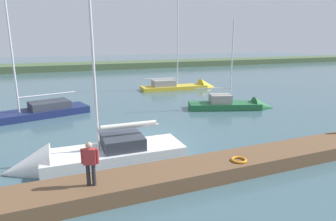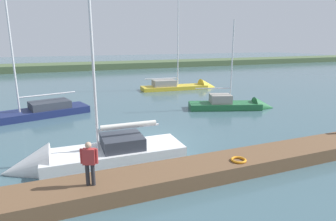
# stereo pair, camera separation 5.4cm
# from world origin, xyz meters

# --- Properties ---
(ground_plane) EXTENTS (200.00, 200.00, 0.00)m
(ground_plane) POSITION_xyz_m (0.00, 0.00, 0.00)
(ground_plane) COLOR #42606B
(far_shoreline) EXTENTS (180.00, 8.00, 2.40)m
(far_shoreline) POSITION_xyz_m (0.00, -44.95, 0.00)
(far_shoreline) COLOR #4C603D
(far_shoreline) RESTS_ON ground_plane
(dock_pier) EXTENTS (26.93, 1.85, 0.63)m
(dock_pier) POSITION_xyz_m (0.00, 5.41, 0.31)
(dock_pier) COLOR brown
(dock_pier) RESTS_ON ground_plane
(life_ring_buoy) EXTENTS (0.66, 0.66, 0.10)m
(life_ring_buoy) POSITION_xyz_m (-2.00, 5.78, 0.68)
(life_ring_buoy) COLOR orange
(life_ring_buoy) RESTS_ON dock_pier
(sailboat_near_dock) EXTENTS (9.36, 2.84, 11.90)m
(sailboat_near_dock) POSITION_xyz_m (-9.52, -15.37, 0.14)
(sailboat_near_dock) COLOR gold
(sailboat_near_dock) RESTS_ON ground_plane
(sailboat_mid_channel) EXTENTS (9.61, 4.63, 11.24)m
(sailboat_mid_channel) POSITION_xyz_m (7.88, -7.52, 0.15)
(sailboat_mid_channel) COLOR navy
(sailboat_mid_channel) RESTS_ON ground_plane
(sailboat_outer_mooring) EXTENTS (7.38, 4.09, 8.10)m
(sailboat_outer_mooring) POSITION_xyz_m (-9.17, -4.47, 0.14)
(sailboat_outer_mooring) COLOR #236638
(sailboat_outer_mooring) RESTS_ON ground_plane
(sailboat_far_right) EXTENTS (8.19, 2.36, 9.99)m
(sailboat_far_right) POSITION_xyz_m (3.94, 2.18, 0.17)
(sailboat_far_right) COLOR white
(sailboat_far_right) RESTS_ON ground_plane
(person_on_dock) EXTENTS (0.58, 0.37, 1.61)m
(person_on_dock) POSITION_xyz_m (4.05, 5.55, 1.54)
(person_on_dock) COLOR #28282D
(person_on_dock) RESTS_ON dock_pier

